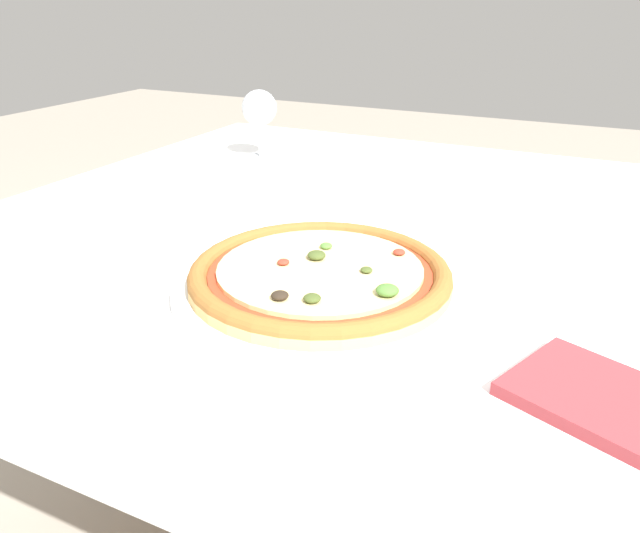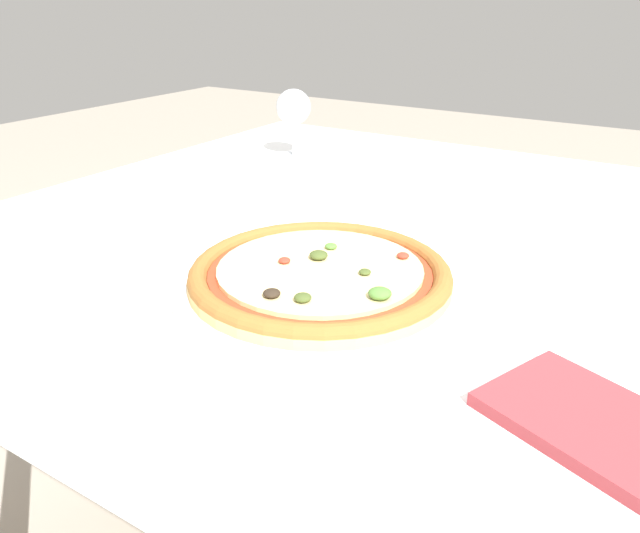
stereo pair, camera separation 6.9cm
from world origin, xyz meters
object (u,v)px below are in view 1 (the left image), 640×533
pizza_plate (320,277)px  wine_glass_far_right (259,111)px  dining_table (475,297)px  fork (227,188)px

pizza_plate → wine_glass_far_right: wine_glass_far_right is taller
dining_table → pizza_plate: (-0.13, -0.21, 0.09)m
wine_glass_far_right → pizza_plate: bearing=-52.9°
dining_table → fork: (-0.45, 0.07, 0.08)m
fork → wine_glass_far_right: size_ratio=1.25×
pizza_plate → dining_table: bearing=57.8°
dining_table → fork: bearing=171.2°
dining_table → pizza_plate: 0.27m
dining_table → pizza_plate: bearing=-122.2°
dining_table → wine_glass_far_right: bearing=151.4°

